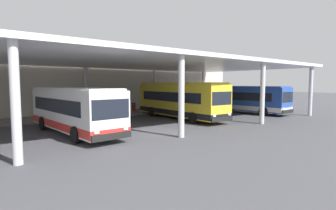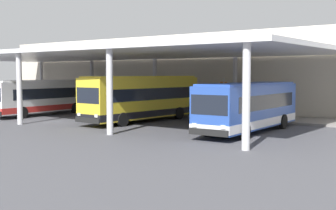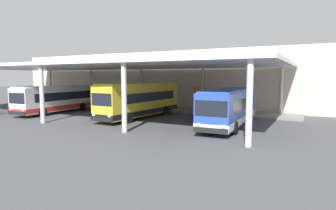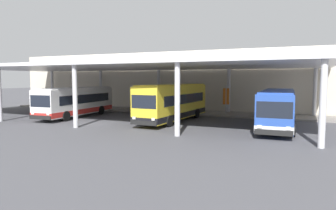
{
  "view_description": "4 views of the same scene",
  "coord_description": "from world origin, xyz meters",
  "px_view_note": "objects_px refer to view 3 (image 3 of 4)",
  "views": [
    {
      "loc": [
        -11.02,
        -15.05,
        3.45
      ],
      "look_at": [
        5.25,
        5.49,
        1.32
      ],
      "focal_mm": 28.0,
      "sensor_mm": 36.0,
      "label": 1
    },
    {
      "loc": [
        28.4,
        -22.02,
        3.76
      ],
      "look_at": [
        8.42,
        4.56,
        1.4
      ],
      "focal_mm": 47.39,
      "sensor_mm": 36.0,
      "label": 2
    },
    {
      "loc": [
        22.08,
        -19.43,
        4.21
      ],
      "look_at": [
        9.02,
        4.89,
        1.42
      ],
      "focal_mm": 29.97,
      "sensor_mm": 36.0,
      "label": 3
    },
    {
      "loc": [
        17.49,
        -22.45,
        4.09
      ],
      "look_at": [
        5.33,
        4.61,
        1.54
      ],
      "focal_mm": 32.53,
      "sensor_mm": 36.0,
      "label": 4
    }
  ],
  "objects_px": {
    "banner_sign": "(196,96)",
    "bus_middle_bay": "(229,107)",
    "bus_nearest_bay": "(57,99)",
    "bus_second_bay": "(140,100)",
    "bench_waiting": "(148,104)",
    "trash_bin": "(167,104)"
  },
  "relations": [
    {
      "from": "bus_nearest_bay",
      "to": "bus_middle_bay",
      "type": "xyz_separation_m",
      "value": [
        20.44,
        0.5,
        0.0
      ]
    },
    {
      "from": "trash_bin",
      "to": "bus_middle_bay",
      "type": "bearing_deg",
      "value": -38.3
    },
    {
      "from": "bus_nearest_bay",
      "to": "bus_second_bay",
      "type": "height_order",
      "value": "bus_second_bay"
    },
    {
      "from": "bus_second_bay",
      "to": "bench_waiting",
      "type": "distance_m",
      "value": 8.24
    },
    {
      "from": "bus_second_bay",
      "to": "banner_sign",
      "type": "distance_m",
      "value": 7.34
    },
    {
      "from": "bench_waiting",
      "to": "trash_bin",
      "type": "xyz_separation_m",
      "value": [
        2.9,
        0.17,
        0.01
      ]
    },
    {
      "from": "banner_sign",
      "to": "bench_waiting",
      "type": "bearing_deg",
      "value": 173.18
    },
    {
      "from": "bus_nearest_bay",
      "to": "bus_second_bay",
      "type": "relative_size",
      "value": 0.93
    },
    {
      "from": "bus_nearest_bay",
      "to": "banner_sign",
      "type": "xyz_separation_m",
      "value": [
        14.47,
        7.66,
        0.32
      ]
    },
    {
      "from": "bus_middle_bay",
      "to": "banner_sign",
      "type": "xyz_separation_m",
      "value": [
        -5.97,
        7.16,
        0.32
      ]
    },
    {
      "from": "bus_nearest_bay",
      "to": "bench_waiting",
      "type": "bearing_deg",
      "value": 50.09
    },
    {
      "from": "bus_nearest_bay",
      "to": "trash_bin",
      "type": "xyz_separation_m",
      "value": [
        10.05,
        8.71,
        -0.98
      ]
    },
    {
      "from": "bus_second_bay",
      "to": "bus_middle_bay",
      "type": "height_order",
      "value": "bus_second_bay"
    },
    {
      "from": "bench_waiting",
      "to": "banner_sign",
      "type": "distance_m",
      "value": 7.5
    },
    {
      "from": "bus_middle_bay",
      "to": "banner_sign",
      "type": "relative_size",
      "value": 3.32
    },
    {
      "from": "bench_waiting",
      "to": "banner_sign",
      "type": "xyz_separation_m",
      "value": [
        7.33,
        -0.88,
        1.32
      ]
    },
    {
      "from": "banner_sign",
      "to": "bus_middle_bay",
      "type": "bearing_deg",
      "value": -50.19
    },
    {
      "from": "bench_waiting",
      "to": "trash_bin",
      "type": "height_order",
      "value": "trash_bin"
    },
    {
      "from": "bus_second_bay",
      "to": "bus_middle_bay",
      "type": "xyz_separation_m",
      "value": [
        9.59,
        -0.78,
        -0.19
      ]
    },
    {
      "from": "bus_second_bay",
      "to": "trash_bin",
      "type": "bearing_deg",
      "value": 96.2
    },
    {
      "from": "bus_nearest_bay",
      "to": "banner_sign",
      "type": "distance_m",
      "value": 16.38
    },
    {
      "from": "bus_nearest_bay",
      "to": "bench_waiting",
      "type": "distance_m",
      "value": 11.18
    }
  ]
}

